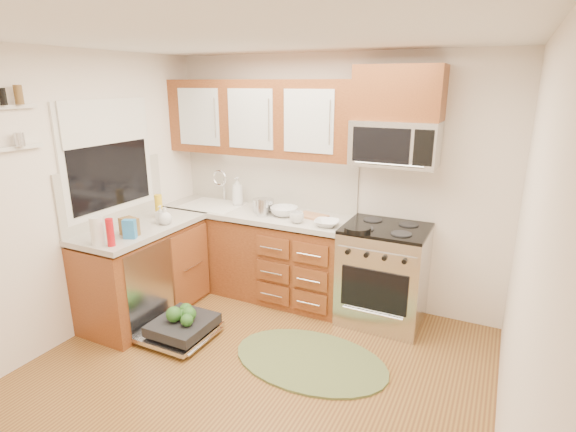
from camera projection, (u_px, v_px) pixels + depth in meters
The scene contains 37 objects.
floor at pixel (244, 384), 3.44m from camera, with size 3.50×3.50×0.00m, color brown.
ceiling at pixel (233, 35), 2.73m from camera, with size 3.50×3.50×0.00m, color white.
wall_back at pixel (330, 181), 4.59m from camera, with size 3.50×0.04×2.50m, color white.
wall_left at pixel (65, 201), 3.83m from camera, with size 0.04×3.50×2.50m, color white.
wall_right at pixel (523, 276), 2.35m from camera, with size 0.04×3.50×2.50m, color white.
base_cabinet_back at pixel (256, 255), 4.88m from camera, with size 2.05×0.60×0.85m, color #5E2A15.
base_cabinet_left at pixel (144, 274), 4.39m from camera, with size 0.60×1.25×0.85m, color #5E2A15.
countertop_back at pixel (255, 213), 4.73m from camera, with size 2.07×0.64×0.05m, color #BAB4AA.
countertop_left at pixel (141, 228), 4.25m from camera, with size 0.64×1.27×0.05m, color #BAB4AA.
backsplash_back at pixel (268, 179), 4.90m from camera, with size 2.05×0.02×0.57m, color #BDB8A9.
backsplash_left at pixel (114, 193), 4.28m from camera, with size 0.02×1.25×0.57m, color #BDB8A9.
upper_cabinets at pixel (259, 118), 4.57m from camera, with size 2.05×0.35×0.75m, color #5E2A15, non-canonical shape.
cabinet_over_mw at pixel (399, 93), 3.90m from camera, with size 0.76×0.35×0.47m, color #5E2A15.
range at pixel (383, 274), 4.25m from camera, with size 0.76×0.64×0.95m, color silver, non-canonical shape.
microwave at pixel (395, 143), 4.00m from camera, with size 0.76×0.38×0.40m, color silver, non-canonical shape.
sink at pixel (213, 216), 4.97m from camera, with size 0.62×0.50×0.26m, color white, non-canonical shape.
dishwasher at pixel (180, 328), 4.04m from camera, with size 0.70×0.60×0.20m, color silver, non-canonical shape.
window at pixel (108, 158), 4.16m from camera, with size 0.03×1.05×1.05m, color white, non-canonical shape.
window_blind at pixel (106, 122), 4.06m from camera, with size 0.02×0.96×0.40m, color white.
shelf_upper at pixel (10, 107), 3.28m from camera, with size 0.04×0.40×0.03m, color white.
shelf_lower at pixel (18, 148), 3.37m from camera, with size 0.04×0.40×0.03m, color white.
rug at pixel (310, 360), 3.72m from camera, with size 1.31×0.85×0.02m, color olive, non-canonical shape.
skillet at pixel (357, 229), 3.98m from camera, with size 0.24×0.24×0.04m, color black.
stock_pot at pixel (263, 205), 4.67m from camera, with size 0.22×0.22×0.13m, color silver.
cutting_board at pixel (312, 216), 4.50m from camera, with size 0.29×0.19×0.02m, color #AD7A4F.
canister at pixel (263, 208), 4.51m from camera, with size 0.11×0.11×0.18m, color silver.
paper_towel_roll at pixel (97, 231), 3.71m from camera, with size 0.11×0.11×0.24m, color white.
mustard_bottle at pixel (159, 206), 4.46m from camera, with size 0.07×0.07×0.23m, color gold.
red_bottle at pixel (110, 232), 3.68m from camera, with size 0.06×0.06×0.23m, color red.
wooden_box at pixel (129, 227), 3.95m from camera, with size 0.16×0.11×0.16m, color brown.
blue_carton at pixel (130, 229), 3.86m from camera, with size 0.10×0.06×0.17m, color #2A7BC4.
bowl_a at pixel (327, 223), 4.21m from camera, with size 0.23×0.23×0.06m, color #999999.
bowl_b at pixel (284, 211), 4.54m from camera, with size 0.28×0.28×0.09m, color #999999.
cup at pixel (297, 217), 4.30m from camera, with size 0.14×0.14×0.11m, color #999999.
soap_bottle_a at pixel (237, 191), 4.89m from camera, with size 0.12×0.12×0.31m, color #999999.
soap_bottle_b at pixel (161, 214), 4.28m from camera, with size 0.08×0.08×0.17m, color #999999.
soap_bottle_c at pixel (165, 216), 4.25m from camera, with size 0.13×0.13×0.17m, color #999999.
Camera 1 is at (1.60, -2.48, 2.22)m, focal length 28.00 mm.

